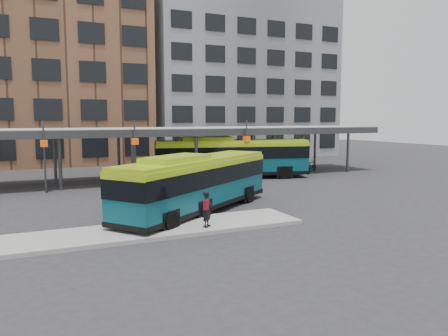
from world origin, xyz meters
TOP-DOWN VIEW (x-y plane):
  - ground at (0.00, 0.00)m, footprint 120.00×120.00m
  - boarding_island at (-5.50, -3.00)m, footprint 14.00×3.00m
  - canopy at (-0.06, 12.87)m, footprint 40.00×6.53m
  - building_brick at (-10.00, 32.00)m, footprint 26.00×14.00m
  - building_grey at (16.00, 32.00)m, footprint 24.00×14.00m
  - bus_front at (-2.11, -0.14)m, footprint 10.62×8.67m
  - bus_rear at (5.31, 11.07)m, footprint 12.79×5.47m
  - pedestrian at (-3.06, -3.83)m, footprint 0.68×0.70m
  - bike_rack at (12.58, 12.11)m, footprint 4.77×1.17m

SIDE VIEW (x-z plane):
  - ground at x=0.00m, z-range 0.00..0.00m
  - boarding_island at x=-5.50m, z-range 0.00..0.18m
  - bike_rack at x=12.58m, z-range -0.04..0.99m
  - pedestrian at x=-3.06m, z-range 0.19..1.82m
  - bus_front at x=-2.11m, z-range 0.06..3.20m
  - bus_rear at x=5.31m, z-range 0.07..3.52m
  - canopy at x=-0.06m, z-range 1.51..6.31m
  - building_grey at x=16.00m, z-range 0.00..20.00m
  - building_brick at x=-10.00m, z-range 0.00..22.00m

